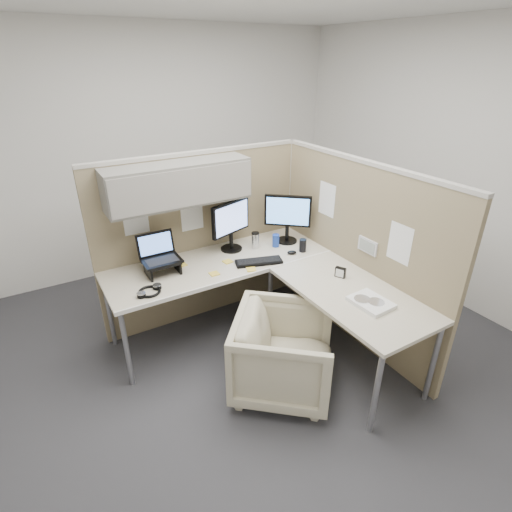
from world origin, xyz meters
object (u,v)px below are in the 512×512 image
office_chair (284,350)px  monitor_left (231,222)px  keyboard (259,262)px  desk (266,278)px

office_chair → monitor_left: size_ratio=1.58×
monitor_left → keyboard: size_ratio=1.15×
office_chair → monitor_left: (0.13, 1.08, 0.64)m
desk → keyboard: (0.05, 0.20, 0.05)m
monitor_left → keyboard: monitor_left is taller
desk → keyboard: keyboard is taller
desk → office_chair: office_chair is taller
desk → office_chair: bearing=-107.3°
keyboard → monitor_left: bearing=119.2°
monitor_left → desk: bearing=-105.6°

